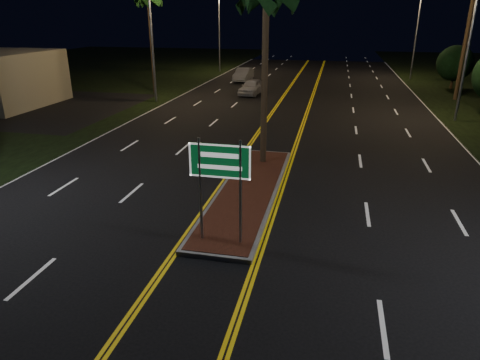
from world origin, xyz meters
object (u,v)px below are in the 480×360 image
(median_island, at_px, (248,191))
(streetlight_left_mid, at_px, (156,27))
(streetlight_right_far, at_px, (414,24))
(streetlight_left_far, at_px, (222,23))
(car_far, at_px, (243,74))
(highway_sign, at_px, (220,171))
(car_near, at_px, (252,86))
(shrub_far, at_px, (455,63))
(streetlight_right_mid, at_px, (465,30))

(median_island, xyz_separation_m, streetlight_left_mid, (-10.61, 17.00, 5.57))
(streetlight_right_far, bearing_deg, streetlight_left_far, 174.62)
(streetlight_left_far, xyz_separation_m, car_far, (4.16, -7.41, -4.88))
(median_island, distance_m, streetlight_left_mid, 20.80)
(median_island, distance_m, highway_sign, 4.80)
(highway_sign, height_order, streetlight_left_mid, streetlight_left_mid)
(highway_sign, xyz_separation_m, car_near, (-4.05, 26.03, -1.63))
(highway_sign, xyz_separation_m, streetlight_right_far, (10.61, 39.20, 3.25))
(median_island, height_order, highway_sign, highway_sign)
(median_island, xyz_separation_m, shrub_far, (13.80, 29.00, 2.25))
(streetlight_left_far, distance_m, shrub_far, 25.90)
(shrub_far, height_order, car_near, shrub_far)
(streetlight_right_far, distance_m, car_far, 18.55)
(streetlight_left_far, relative_size, car_far, 1.92)
(streetlight_right_mid, xyz_separation_m, streetlight_right_far, (0.00, 20.00, 0.00))
(median_island, xyz_separation_m, streetlight_right_mid, (10.61, 15.00, 5.57))
(streetlight_right_mid, bearing_deg, highway_sign, -118.93)
(streetlight_left_mid, bearing_deg, car_far, 71.71)
(highway_sign, height_order, streetlight_right_far, streetlight_right_far)
(streetlight_left_mid, height_order, car_far, streetlight_left_mid)
(streetlight_left_mid, xyz_separation_m, streetlight_left_far, (0.00, 20.00, 0.00))
(streetlight_right_mid, distance_m, streetlight_right_far, 20.00)
(streetlight_right_mid, relative_size, streetlight_right_far, 1.00)
(streetlight_left_far, distance_m, car_far, 9.80)
(median_island, bearing_deg, streetlight_left_mid, 121.98)
(median_island, bearing_deg, streetlight_left_far, 106.00)
(streetlight_left_mid, bearing_deg, car_near, 36.31)
(streetlight_left_far, bearing_deg, highway_sign, -75.56)
(median_island, bearing_deg, streetlight_right_far, 73.13)
(median_island, relative_size, streetlight_left_mid, 1.14)
(shrub_far, distance_m, car_far, 20.32)
(median_island, relative_size, shrub_far, 2.59)
(streetlight_left_mid, relative_size, car_near, 1.93)
(median_island, bearing_deg, shrub_far, 64.55)
(streetlight_right_mid, bearing_deg, shrub_far, 77.18)
(streetlight_right_mid, height_order, car_near, streetlight_right_mid)
(streetlight_left_mid, bearing_deg, streetlight_right_far, 40.30)
(streetlight_right_far, xyz_separation_m, shrub_far, (3.19, -6.00, -3.32))
(streetlight_left_mid, height_order, streetlight_left_far, same)
(streetlight_left_mid, bearing_deg, shrub_far, 26.18)
(shrub_far, bearing_deg, median_island, -115.45)
(streetlight_left_mid, xyz_separation_m, shrub_far, (24.41, 12.00, -3.32))
(car_far, bearing_deg, shrub_far, 0.08)
(streetlight_left_mid, bearing_deg, streetlight_right_mid, -5.38)
(streetlight_left_far, height_order, car_far, streetlight_left_far)
(streetlight_right_mid, distance_m, car_far, 22.98)
(shrub_far, bearing_deg, car_far, 178.32)
(highway_sign, xyz_separation_m, car_far, (-6.45, 33.80, -1.62))
(median_island, bearing_deg, car_near, 100.50)
(streetlight_right_far, bearing_deg, shrub_far, -62.02)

